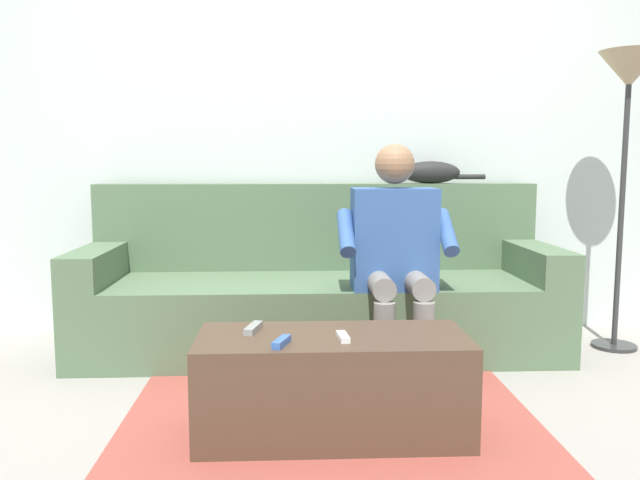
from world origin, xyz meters
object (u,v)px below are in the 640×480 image
floor_lamp (628,93)px  remote_blue (282,342)px  coffee_table (333,385)px  cat_on_backrest (425,172)px  remote_white (343,337)px  couch (319,295)px  remote_gray (253,328)px  person_solo_seated (395,246)px

floor_lamp → remote_blue: bearing=33.0°
floor_lamp → coffee_table: bearing=33.0°
cat_on_backrest → remote_white: size_ratio=4.95×
cat_on_backrest → remote_blue: bearing=61.9°
cat_on_backrest → remote_blue: size_ratio=4.70×
cat_on_backrest → remote_blue: (0.83, 1.55, -0.58)m
coffee_table → remote_blue: 0.31m
cat_on_backrest → floor_lamp: floor_lamp is taller
couch → remote_gray: (0.30, 1.08, 0.10)m
couch → remote_blue: bearing=81.6°
remote_blue → floor_lamp: bearing=-37.9°
couch → floor_lamp: bearing=177.3°
cat_on_backrest → remote_blue: cat_on_backrest is taller
person_solo_seated → floor_lamp: bearing=-166.2°
cat_on_backrest → floor_lamp: (-1.01, 0.35, 0.42)m
coffee_table → remote_white: (-0.03, 0.06, 0.20)m
coffee_table → floor_lamp: bearing=-147.0°
person_solo_seated → floor_lamp: (-1.29, -0.32, 0.77)m
cat_on_backrest → floor_lamp: bearing=161.0°
remote_blue → remote_gray: size_ratio=0.85×
coffee_table → cat_on_backrest: cat_on_backrest is taller
coffee_table → person_solo_seated: bearing=-115.4°
cat_on_backrest → remote_gray: cat_on_backrest is taller
couch → cat_on_backrest: 0.97m
coffee_table → couch: bearing=-90.0°
couch → coffee_table: couch is taller
remote_blue → remote_gray: bearing=48.7°
remote_white → remote_gray: (0.33, -0.13, 0.00)m
remote_white → remote_blue: bearing=-79.2°
person_solo_seated → remote_white: person_solo_seated is taller
couch → remote_white: size_ratio=21.98×
floor_lamp → couch: bearing=-2.7°
coffee_table → floor_lamp: size_ratio=0.63×
remote_gray → floor_lamp: bearing=130.8°
cat_on_backrest → remote_gray: size_ratio=4.01×
person_solo_seated → remote_blue: (0.55, 0.88, -0.23)m
remote_blue → remote_gray: 0.22m
coffee_table → cat_on_backrest: bearing=-114.1°
remote_gray → floor_lamp: size_ratio=0.09×
remote_blue → couch: bearing=10.6°
remote_blue → remote_white: 0.23m
couch → person_solo_seated: bearing=132.0°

